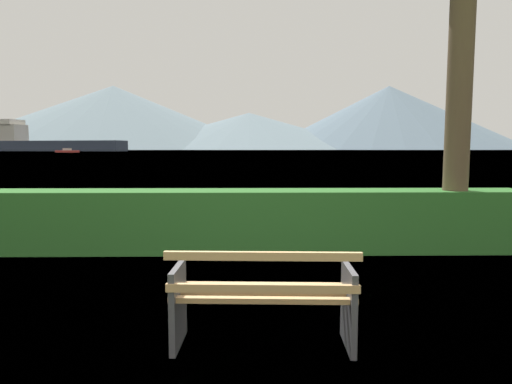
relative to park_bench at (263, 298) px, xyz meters
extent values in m
plane|color=#567A38|center=(0.00, 0.06, -0.42)|extent=(1400.00, 1400.00, 0.00)
plane|color=#7A99A8|center=(0.00, 306.92, -0.42)|extent=(620.00, 620.00, 0.00)
cube|color=tan|center=(-0.01, -0.14, 0.03)|extent=(1.50, 0.13, 0.04)
cube|color=tan|center=(0.00, 0.06, 0.03)|extent=(1.50, 0.13, 0.04)
cube|color=tan|center=(0.01, 0.25, 0.03)|extent=(1.50, 0.13, 0.04)
cube|color=tan|center=(-0.01, -0.21, 0.15)|extent=(1.50, 0.11, 0.06)
cube|color=tan|center=(-0.01, -0.25, 0.42)|extent=(1.50, 0.11, 0.06)
cube|color=#4C4C51|center=(-0.71, 0.07, -0.08)|extent=(0.07, 0.51, 0.68)
cube|color=#4C4C51|center=(0.71, 0.01, -0.08)|extent=(0.07, 0.51, 0.68)
cube|color=#2D6B28|center=(0.00, 3.53, 0.07)|extent=(8.58, 0.77, 0.98)
cylinder|color=brown|center=(3.17, 3.47, 2.18)|extent=(0.38, 0.38, 5.20)
cube|color=#2D384C|center=(-111.89, 253.88, 2.50)|extent=(87.67, 32.95, 5.85)
cube|color=beige|center=(-138.98, 260.42, 10.10)|extent=(17.96, 14.95, 9.35)
cube|color=silver|center=(-138.98, 260.42, 16.24)|extent=(13.69, 15.10, 2.92)
cube|color=#B2332D|center=(-69.17, 168.06, -0.01)|extent=(8.91, 6.48, 0.83)
cube|color=beige|center=(-69.17, 168.06, 0.83)|extent=(3.67, 3.25, 0.86)
cone|color=slate|center=(-181.29, 606.46, 41.90)|extent=(415.26, 415.26, 84.64)
cone|color=slate|center=(0.00, 589.26, 23.48)|extent=(335.18, 335.18, 47.79)
cone|color=slate|center=(181.71, 583.11, 40.59)|extent=(328.78, 328.78, 82.02)
camera|label=1|loc=(-0.11, -3.57, 1.23)|focal=31.42mm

